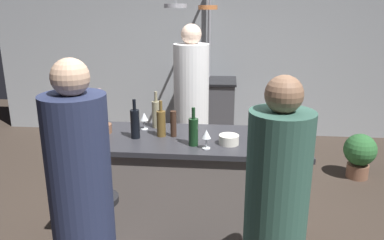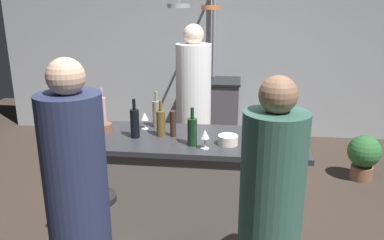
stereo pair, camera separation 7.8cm
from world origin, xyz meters
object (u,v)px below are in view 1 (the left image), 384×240
object	(u,v)px
mixing_bowl_ceramic	(229,140)
mixing_bowl_steel	(288,135)
guest_right	(274,230)
wine_glass_near_right_guest	(144,117)
wine_bottle_white	(156,114)
wine_bottle_amber	(161,123)
wine_bottle_red	(193,131)
pepper_mill	(173,124)
stove_range	(207,110)
chef	(191,114)
bar_stool_left	(102,236)
potted_plant	(360,153)
wine_bottle_dark	(135,123)
guest_left	(83,215)
wine_bottle_rose	(101,111)
mixing_bowl_wooden	(103,128)
wine_glass_by_chef	(206,135)

from	to	relation	value
mixing_bowl_ceramic	mixing_bowl_steel	bearing A→B (deg)	19.24
mixing_bowl_steel	guest_right	bearing A→B (deg)	-101.09
wine_glass_near_right_guest	mixing_bowl_steel	world-z (taller)	wine_glass_near_right_guest
wine_bottle_white	wine_bottle_amber	bearing A→B (deg)	-69.95
wine_bottle_red	mixing_bowl_ceramic	xyz separation A→B (m)	(0.26, 0.05, -0.08)
wine_bottle_amber	pepper_mill	bearing A→B (deg)	0.30
stove_range	guest_right	world-z (taller)	guest_right
chef	bar_stool_left	size ratio (longest dim) A/B	2.54
stove_range	mixing_bowl_steel	bearing A→B (deg)	-72.36
guest_right	pepper_mill	distance (m)	1.26
guest_right	pepper_mill	size ratio (longest dim) A/B	7.58
potted_plant	pepper_mill	bearing A→B (deg)	-145.43
wine_glass_near_right_guest	wine_bottle_dark	bearing A→B (deg)	-96.58
potted_plant	wine_glass_near_right_guest	size ratio (longest dim) A/B	3.56
guest_left	wine_bottle_rose	world-z (taller)	guest_left
guest_right	wine_bottle_rose	size ratio (longest dim) A/B	4.91
pepper_mill	wine_bottle_red	world-z (taller)	wine_bottle_red
pepper_mill	mixing_bowl_ceramic	distance (m)	0.47
stove_range	wine_bottle_red	distance (m)	2.68
stove_range	wine_bottle_red	xyz separation A→B (m)	(0.04, -2.62, 0.56)
bar_stool_left	wine_bottle_rose	bearing A→B (deg)	105.88
wine_bottle_white	chef	bearing A→B (deg)	74.48
stove_range	mixing_bowl_ceramic	distance (m)	2.63
pepper_mill	wine_glass_near_right_guest	world-z (taller)	pepper_mill
bar_stool_left	wine_glass_near_right_guest	distance (m)	1.02
potted_plant	wine_bottle_white	size ratio (longest dim) A/B	1.66
stove_range	mixing_bowl_steel	distance (m)	2.57
stove_range	guest_right	bearing A→B (deg)	-80.74
guest_left	mixing_bowl_ceramic	size ratio (longest dim) A/B	10.97
chef	wine_bottle_dark	distance (m)	1.15
wine_glass_near_right_guest	potted_plant	bearing A→B (deg)	28.12
wine_bottle_dark	guest_right	bearing A→B (deg)	-43.73
chef	wine_bottle_red	distance (m)	1.22
bar_stool_left	mixing_bowl_wooden	bearing A→B (deg)	104.75
chef	mixing_bowl_ceramic	distance (m)	1.22
guest_left	wine_bottle_amber	xyz separation A→B (m)	(0.28, 1.01, 0.24)
wine_bottle_dark	wine_glass_near_right_guest	world-z (taller)	wine_bottle_dark
bar_stool_left	wine_glass_by_chef	distance (m)	1.02
wine_bottle_amber	wine_bottle_dark	xyz separation A→B (m)	(-0.20, -0.06, 0.01)
wine_bottle_red	wine_bottle_amber	world-z (taller)	same
pepper_mill	mixing_bowl_wooden	xyz separation A→B (m)	(-0.59, 0.04, -0.07)
wine_bottle_red	guest_left	bearing A→B (deg)	-123.66
wine_bottle_amber	mixing_bowl_steel	size ratio (longest dim) A/B	1.40
chef	wine_bottle_white	size ratio (longest dim) A/B	5.51
wine_bottle_rose	wine_bottle_red	world-z (taller)	wine_bottle_rose
wine_bottle_red	mixing_bowl_ceramic	bearing A→B (deg)	10.60
wine_glass_near_right_guest	mixing_bowl_ceramic	xyz separation A→B (m)	(0.71, -0.29, -0.07)
wine_glass_by_chef	mixing_bowl_ceramic	distance (m)	0.21
wine_bottle_red	wine_bottle_rose	bearing A→B (deg)	153.36
potted_plant	wine_bottle_amber	world-z (taller)	wine_bottle_amber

